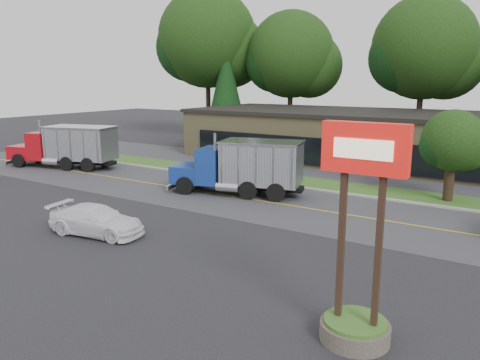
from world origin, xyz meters
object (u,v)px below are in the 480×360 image
object	(u,v)px
dump_truck_blue	(244,166)
bilo_sign	(358,271)
rally_car	(96,220)
dump_truck_red	(68,145)

from	to	relation	value
dump_truck_blue	bilo_sign	bearing A→B (deg)	117.80
dump_truck_blue	rally_car	world-z (taller)	dump_truck_blue
dump_truck_red	dump_truck_blue	xyz separation A→B (m)	(16.67, 0.07, -0.00)
bilo_sign	rally_car	world-z (taller)	bilo_sign
bilo_sign	dump_truck_blue	distance (m)	16.80
dump_truck_red	rally_car	bearing A→B (deg)	130.49
dump_truck_red	dump_truck_blue	bearing A→B (deg)	164.41
rally_car	dump_truck_red	bearing A→B (deg)	46.38
bilo_sign	rally_car	bearing A→B (deg)	170.20
dump_truck_blue	rally_car	distance (m)	10.29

